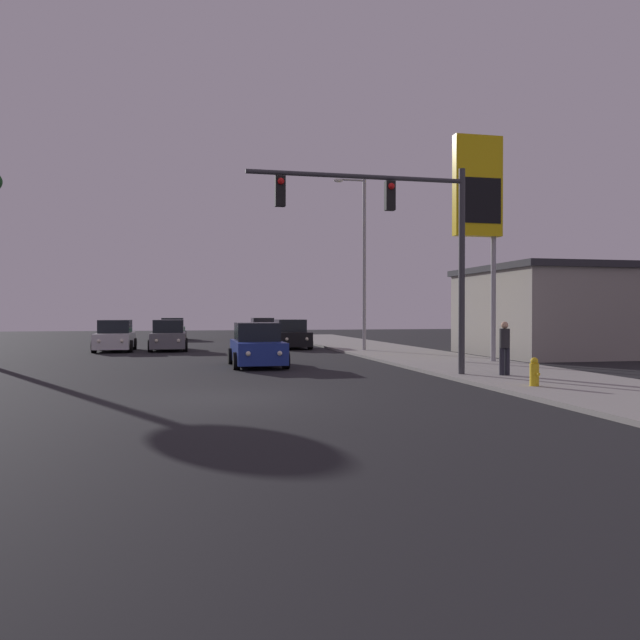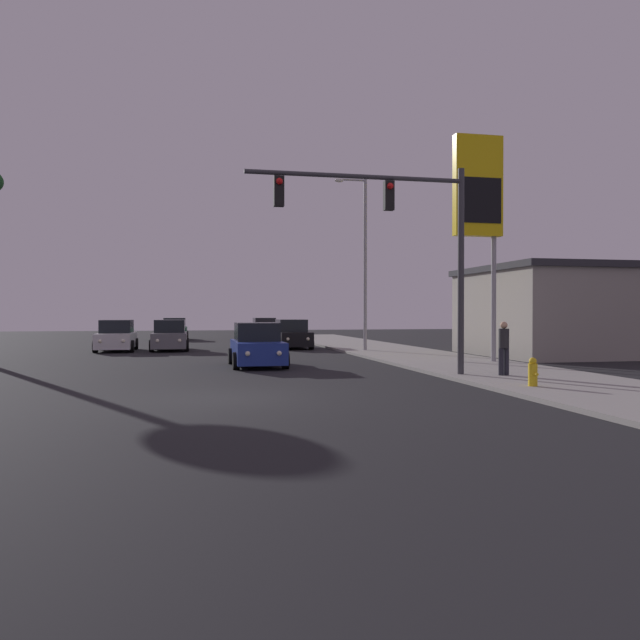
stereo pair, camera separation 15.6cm
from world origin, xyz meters
name	(u,v)px [view 1 (the left image)]	position (x,y,z in m)	size (l,w,h in m)	color
ground_plane	(226,398)	(0.00, 0.00, 0.00)	(120.00, 120.00, 0.00)	black
sidewalk_right	(434,359)	(9.50, 10.00, 0.06)	(5.00, 60.00, 0.12)	gray
building_gas_station	(580,311)	(18.00, 12.12, 2.16)	(10.30, 8.30, 4.30)	gray
car_grey	(169,337)	(-1.86, 20.07, 0.76)	(2.04, 4.32, 1.68)	slate
car_red	(262,330)	(4.94, 33.60, 0.76)	(2.04, 4.31, 1.68)	maroon
car_green	(173,330)	(-1.92, 34.08, 0.76)	(2.04, 4.32, 1.68)	#195933
car_blue	(257,347)	(1.76, 8.88, 0.76)	(2.04, 4.31, 1.68)	navy
car_black	(290,335)	(5.02, 20.69, 0.76)	(2.04, 4.31, 1.68)	black
car_white	(115,337)	(-4.67, 20.06, 0.76)	(2.04, 4.32, 1.68)	silver
traffic_light_mast	(403,228)	(5.67, 3.26, 4.71)	(6.93, 0.36, 6.50)	#38383D
street_lamp	(362,254)	(8.06, 16.26, 5.12)	(1.74, 0.24, 9.00)	#99999E
gas_station_sign	(478,199)	(10.46, 7.92, 6.62)	(2.00, 0.42, 9.00)	#99999E
fire_hydrant	(534,372)	(8.10, -0.17, 0.49)	(0.24, 0.34, 0.76)	gold
pedestrian_on_sidewalk	(505,346)	(8.77, 2.64, 1.03)	(0.34, 0.32, 1.67)	#23232D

